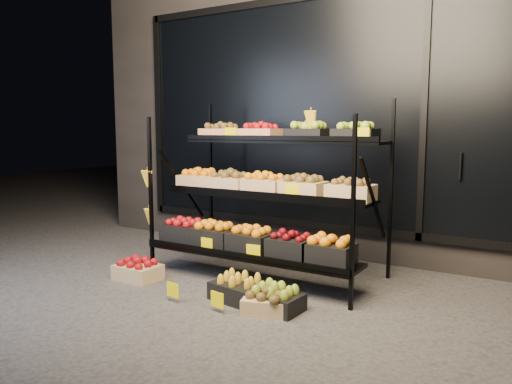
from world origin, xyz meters
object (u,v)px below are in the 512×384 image
Objects in this scene: floor_crate_left at (138,269)px; floor_crate_midright at (267,302)px; floor_crate_midleft at (239,288)px; display_rack at (263,194)px.

floor_crate_midright is at bearing -4.20° from floor_crate_left.
floor_crate_midright is at bearing -9.97° from floor_crate_midleft.
display_rack reaches higher than floor_crate_midright.
floor_crate_midright is (1.45, -0.11, -0.01)m from floor_crate_left.
floor_crate_midleft reaches higher than floor_crate_midright.
floor_crate_midleft is (0.18, -0.69, -0.69)m from display_rack.
floor_crate_midright is (0.34, -0.12, -0.01)m from floor_crate_midleft.
floor_crate_midleft is 1.11× the size of floor_crate_midright.
floor_crate_midright is (0.51, -0.81, -0.70)m from display_rack.
floor_crate_left is at bearing -169.05° from floor_crate_midleft.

